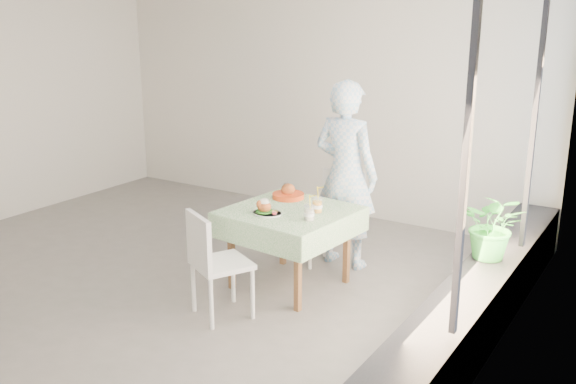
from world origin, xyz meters
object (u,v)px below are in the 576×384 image
Objects in this scene: potted_plant at (494,226)px; main_dish at (266,209)px; chair_near at (221,284)px; chair_far at (336,238)px; diner at (346,175)px; juice_cup_orange at (317,205)px; cafe_table at (290,239)px.

main_dish is at bearing -161.36° from potted_plant.
main_dish is at bearing 85.70° from chair_near.
chair_far is at bearing 79.18° from chair_near.
diner is 1.59m from potted_plant.
main_dish is at bearing -141.89° from juice_cup_orange.
cafe_table is at bearing -100.98° from chair_far.
potted_plant is (1.88, 1.23, 0.51)m from chair_near.
cafe_table is 0.87m from chair_near.
chair_near is (-0.29, -1.50, -0.01)m from chair_far.
main_dish is (-0.11, -0.22, 0.33)m from cafe_table.
potted_plant reaches higher than chair_far.
chair_far is 3.43× the size of main_dish.
diner is at bearing 166.98° from potted_plant.
juice_cup_orange is at bearing 38.11° from main_dish.
potted_plant is (1.72, 0.40, 0.33)m from cafe_table.
chair_near is at bearing -94.30° from main_dish.
chair_near is 0.79m from main_dish.
potted_plant is (1.83, 0.62, -0.00)m from main_dish.
chair_far is 3.33× the size of juice_cup_orange.
chair_far is 1.03× the size of chair_near.
chair_near is at bearing -100.82° from chair_far.
potted_plant is at bearing 18.64° from main_dish.
chair_far is at bearing 101.35° from juice_cup_orange.
juice_cup_orange is at bearing 99.68° from diner.
juice_cup_orange is (0.36, 0.28, 0.02)m from main_dish.
chair_near is at bearing -100.70° from cafe_table.
potted_plant is (1.55, -0.36, -0.14)m from diner.
main_dish is at bearing 77.12° from diner.
cafe_table is 4.13× the size of main_dish.
main_dish is at bearing -105.16° from chair_far.
chair_far is at bearing 79.02° from cafe_table.
juice_cup_orange is (0.08, -0.69, -0.12)m from diner.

